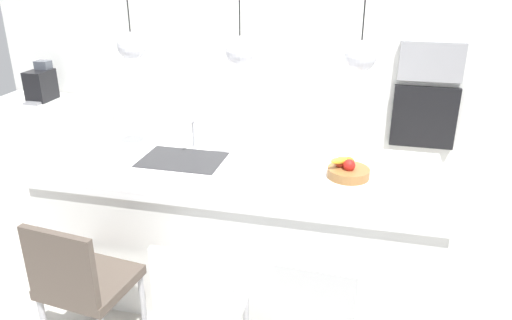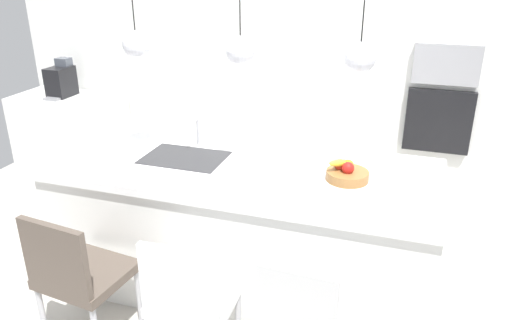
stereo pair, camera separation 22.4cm
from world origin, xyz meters
name	(u,v)px [view 2 (the right image)]	position (x,y,z in m)	size (l,w,h in m)	color
floor	(243,282)	(0.00, 0.00, 0.00)	(6.60, 6.60, 0.00)	#BCB7AD
back_wall	(301,64)	(0.00, 1.65, 1.30)	(6.00, 0.10, 2.60)	white
kitchen_island	(243,226)	(0.00, 0.00, 0.47)	(2.60, 1.07, 0.94)	white
sink_basin	(185,158)	(-0.42, 0.00, 0.94)	(0.56, 0.40, 0.02)	#2D2D30
faucet	(196,129)	(-0.42, 0.21, 1.08)	(0.02, 0.17, 0.22)	silver
fruit_bowl	(347,173)	(0.70, -0.01, 0.99)	(0.26, 0.26, 0.14)	#9E6B38
side_counter	(72,136)	(-2.40, 1.28, 0.44)	(1.10, 0.60, 0.88)	white
coffee_machine	(61,81)	(-2.43, 1.28, 1.04)	(0.20, 0.35, 0.38)	black
microwave	(447,64)	(1.27, 1.58, 1.39)	(0.54, 0.08, 0.34)	#9E9EA3
oven	(438,121)	(1.27, 1.58, 0.89)	(0.56, 0.08, 0.56)	black
chair_near	(78,273)	(-0.71, -0.89, 0.52)	(0.52, 0.50, 0.92)	brown
chair_middle	(190,297)	(0.01, -0.88, 0.52)	(0.46, 0.42, 0.90)	white
pendant_light_left	(136,44)	(-0.72, 0.00, 1.70)	(0.18, 0.18, 0.78)	silver
pendant_light_center	(240,50)	(0.00, 0.00, 1.70)	(0.18, 0.18, 0.78)	silver
pendant_light_right	(360,57)	(0.72, 0.00, 1.70)	(0.18, 0.18, 0.78)	silver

